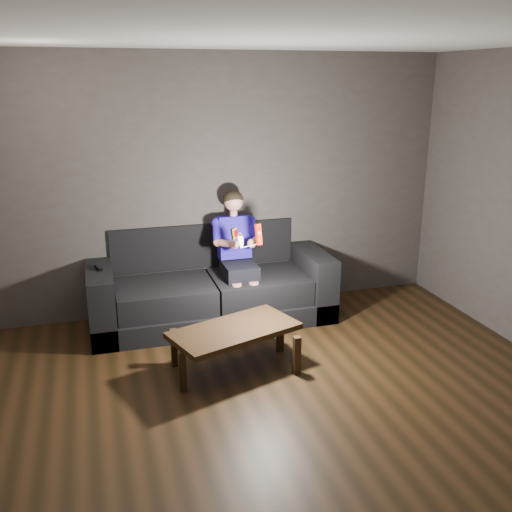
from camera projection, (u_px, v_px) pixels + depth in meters
name	position (u px, v px, depth m)	size (l,w,h in m)	color
floor	(297.00, 432.00, 4.09)	(5.00, 5.00, 0.00)	black
back_wall	(217.00, 186.00, 5.98)	(5.00, 0.04, 2.70)	#3A3533
ceiling	(307.00, 30.00, 3.28)	(5.00, 5.00, 0.02)	beige
sofa	(210.00, 289.00, 5.99)	(2.46, 1.06, 0.95)	black
child	(237.00, 244.00, 5.85)	(0.50, 0.61, 1.22)	black
wii_remote_red	(259.00, 234.00, 5.38)	(0.06, 0.08, 0.20)	red
nunchuk_white	(240.00, 240.00, 5.35)	(0.08, 0.10, 0.15)	silver
wii_remote_black	(98.00, 268.00, 5.49)	(0.08, 0.16, 0.03)	black
coffee_table	(234.00, 334.00, 4.88)	(1.20, 0.86, 0.39)	black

